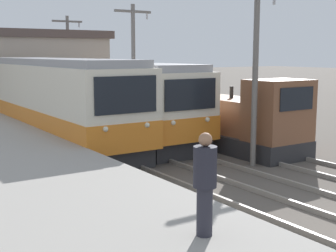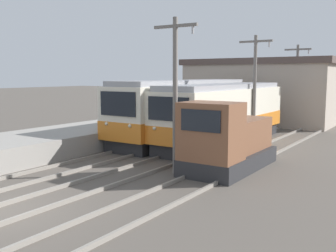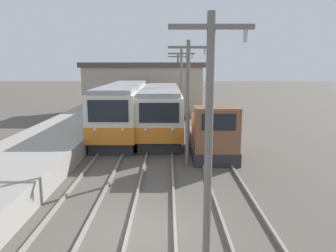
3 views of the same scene
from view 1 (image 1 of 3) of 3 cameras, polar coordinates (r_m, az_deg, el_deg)
commuter_train_left at (r=21.09m, az=-13.43°, el=2.56°), size 2.84×12.96×3.74m
commuter_train_center at (r=22.09m, az=-6.48°, el=2.80°), size 2.84×12.10×3.54m
shunting_locomotive at (r=19.03m, az=9.94°, el=0.41°), size 2.40×5.32×3.00m
catenary_mast_mid at (r=16.52m, az=10.63°, el=7.04°), size 2.00×0.20×6.33m
catenary_mast_far at (r=23.45m, az=-4.22°, el=7.66°), size 2.00×0.20×6.33m
catenary_mast_distant at (r=31.22m, az=-12.02°, el=7.78°), size 2.00×0.20×6.33m
person_on_platform at (r=7.51m, az=4.52°, el=-6.62°), size 0.38×0.38×1.69m
station_building at (r=31.94m, az=-19.25°, el=6.15°), size 12.60×6.30×5.40m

